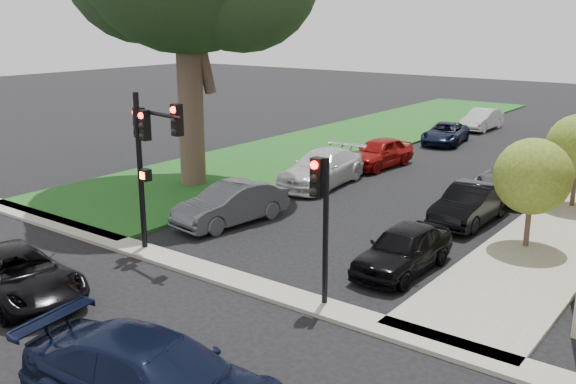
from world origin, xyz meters
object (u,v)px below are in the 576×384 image
Objects in this scene: traffic_signal_secondary at (321,204)px; car_parked_3 at (560,155)px; car_parked_9 at (482,120)px; car_parked_0 at (403,249)px; car_parked_6 at (322,168)px; car_parked_5 at (231,204)px; car_parked_7 at (379,153)px; car_cross_far at (156,383)px; small_tree_a at (533,177)px; car_parked_2 at (517,177)px; car_parked_1 at (470,204)px; traffic_signal_main at (148,145)px; car_parked_8 at (445,133)px; car_cross_near at (18,275)px.

car_parked_3 is at bearing 88.28° from traffic_signal_secondary.
car_parked_3 is 0.89× the size of car_parked_9.
car_parked_0 is 0.76× the size of car_parked_6.
car_parked_0 is 0.91× the size of car_parked_5.
car_parked_0 is 27.27m from car_parked_9.
traffic_signal_secondary reaches higher than car_parked_3.
car_cross_far is at bearing -66.89° from car_parked_7.
small_tree_a is 7.30m from car_parked_2.
car_parked_1 is 8.89m from car_parked_5.
car_parked_2 is (0.11, 20.41, -0.04)m from car_cross_far.
car_parked_2 is at bearing -3.81° from car_parked_7.
traffic_signal_secondary is 30.54m from car_parked_9.
car_parked_8 is (-0.19, 23.46, -2.94)m from traffic_signal_main.
car_parked_1 reaches higher than car_parked_8.
car_cross_near is at bearing -128.89° from small_tree_a.
car_cross_far is 1.25× the size of car_parked_8.
car_parked_2 is (7.11, 14.29, -2.79)m from traffic_signal_main.
traffic_signal_secondary reaches higher than car_parked_6.
traffic_signal_main is 1.35× the size of car_parked_3.
car_parked_0 is (7.48, 8.01, 0.04)m from car_cross_near.
car_cross_far is at bearing -41.15° from traffic_signal_main.
car_parked_2 reaches higher than car_parked_7.
car_cross_near is (-6.83, -4.54, -2.14)m from traffic_signal_secondary.
car_cross_far reaches higher than car_parked_3.
traffic_signal_secondary is 24.55m from car_parked_8.
small_tree_a is 5.14m from car_parked_0.
traffic_signal_secondary is 4.11m from car_parked_0.
car_parked_0 reaches higher than car_cross_near.
car_cross_near is (-9.85, -12.21, -1.80)m from small_tree_a.
car_parked_1 is 0.99× the size of car_parked_7.
car_parked_6 is (-7.75, 7.13, 0.09)m from car_parked_0.
car_parked_3 is (0.62, 20.79, -2.16)m from traffic_signal_secondary.
car_parked_0 is 10.53m from car_parked_6.
traffic_signal_main is 0.91× the size of car_cross_far.
traffic_signal_main is 15.62m from car_parked_7.
car_cross_far is 9.55m from car_parked_0.
car_parked_1 is at bearing 45.16° from car_parked_5.
car_parked_2 is at bearing 20.60° from car_parked_6.
car_parked_9 reaches higher than car_parked_8.
car_parked_0 is at bearing -9.22° from car_cross_far.
car_parked_2 is at bearing 87.86° from traffic_signal_secondary.
car_parked_3 is at bearing 90.63° from car_parked_0.
car_parked_0 is 0.97× the size of car_parked_9.
car_parked_3 is at bearing 74.55° from car_parked_5.
car_cross_far is at bearing -100.68° from small_tree_a.
car_parked_2 is 8.50m from car_parked_6.
car_parked_0 is 21.35m from car_parked_8.
car_parked_5 is at bearing -158.39° from small_tree_a.
car_parked_0 is at bearing 4.62° from car_parked_5.
traffic_signal_secondary is 0.71× the size of car_parked_2.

